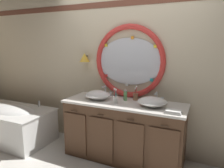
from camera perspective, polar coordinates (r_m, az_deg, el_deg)
name	(u,v)px	position (r m, az deg, el deg)	size (l,w,h in m)	color
ground_plane	(116,165)	(3.20, 0.99, -21.45)	(14.00, 14.00, 0.00)	silver
back_wall_assembly	(130,70)	(3.27, 5.15, 3.91)	(6.40, 0.26, 2.60)	beige
vanity_counter	(124,130)	(3.18, 3.25, -12.67)	(1.79, 0.67, 0.89)	brown
bathtub	(7,120)	(4.25, -27.01, -8.99)	(1.68, 0.83, 0.68)	white
sink_basin_left	(98,95)	(3.16, -3.98, -3.01)	(0.39, 0.39, 0.14)	white
sink_basin_right	(152,102)	(2.86, 11.10, -4.83)	(0.40, 0.40, 0.13)	white
faucet_set_left	(105,91)	(3.38, -1.90, -2.08)	(0.24, 0.14, 0.17)	silver
faucet_set_right	(156,98)	(3.10, 12.22, -3.69)	(0.22, 0.15, 0.15)	silver
toothbrush_holder_left	(115,99)	(2.95, 0.86, -4.19)	(0.08, 0.08, 0.22)	white
toothbrush_holder_right	(136,96)	(3.13, 6.54, -3.37)	(0.08, 0.08, 0.22)	#996647
soap_dispenser	(125,95)	(3.10, 3.74, -3.19)	(0.06, 0.06, 0.17)	#6BAD66
folded_hand_towel	(173,112)	(2.66, 16.67, -7.37)	(0.20, 0.14, 0.04)	white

